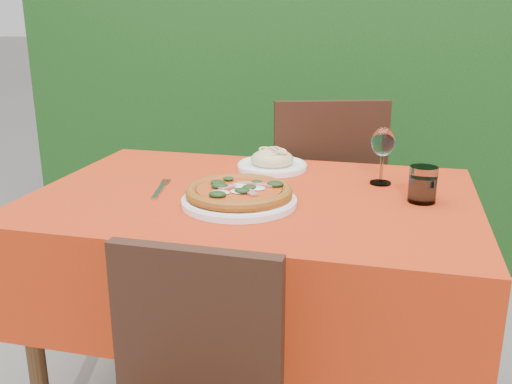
% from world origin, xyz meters
% --- Properties ---
extents(hedge, '(3.20, 0.55, 1.78)m').
position_xyz_m(hedge, '(0.00, 1.55, 0.92)').
color(hedge, black).
rests_on(hedge, ground).
extents(dining_table, '(1.26, 0.86, 0.75)m').
position_xyz_m(dining_table, '(0.00, 0.00, 0.60)').
color(dining_table, '#422815').
rests_on(dining_table, ground).
extents(chair_far, '(0.54, 0.54, 0.95)m').
position_xyz_m(chair_far, '(0.13, 0.65, 0.54)').
color(chair_far, black).
rests_on(chair_far, ground).
extents(pizza_plate, '(0.34, 0.34, 0.06)m').
position_xyz_m(pizza_plate, '(-0.01, -0.11, 0.77)').
color(pizza_plate, white).
rests_on(pizza_plate, dining_table).
extents(pasta_plate, '(0.23, 0.23, 0.07)m').
position_xyz_m(pasta_plate, '(-0.01, 0.28, 0.77)').
color(pasta_plate, white).
rests_on(pasta_plate, dining_table).
extents(water_glass, '(0.08, 0.08, 0.10)m').
position_xyz_m(water_glass, '(0.47, 0.04, 0.79)').
color(water_glass, silver).
rests_on(water_glass, dining_table).
extents(wine_glass, '(0.07, 0.07, 0.18)m').
position_xyz_m(wine_glass, '(0.35, 0.19, 0.87)').
color(wine_glass, silver).
rests_on(wine_glass, dining_table).
extents(fork, '(0.07, 0.22, 0.01)m').
position_xyz_m(fork, '(-0.27, -0.05, 0.75)').
color(fork, '#BAB9C1').
rests_on(fork, dining_table).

